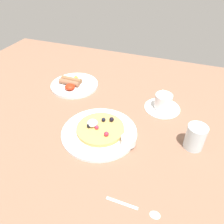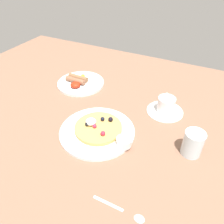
{
  "view_description": "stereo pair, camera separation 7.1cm",
  "coord_description": "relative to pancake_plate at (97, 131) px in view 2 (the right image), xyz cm",
  "views": [
    {
      "loc": [
        29.92,
        -58.3,
        55.7
      ],
      "look_at": [
        6.92,
        3.48,
        4.0
      ],
      "focal_mm": 34.99,
      "sensor_mm": 36.0,
      "label": 1
    },
    {
      "loc": [
        36.4,
        -55.49,
        55.7
      ],
      "look_at": [
        6.92,
        3.48,
        4.0
      ],
      "focal_mm": 34.99,
      "sensor_mm": 36.0,
      "label": 2
    }
  ],
  "objects": [
    {
      "name": "pancake_plate",
      "position": [
        0.0,
        0.0,
        0.0
      ],
      "size": [
        27.53,
        27.53,
        1.14
      ],
      "primitive_type": "cylinder",
      "color": "white",
      "rests_on": "ground_plane"
    },
    {
      "name": "pancake_with_berries",
      "position": [
        -0.04,
        0.7,
        1.46
      ],
      "size": [
        17.43,
        17.43,
        3.7
      ],
      "color": "tan",
      "rests_on": "pancake_plate"
    },
    {
      "name": "water_glass",
      "position": [
        32.56,
        5.2,
        3.85
      ],
      "size": [
        6.53,
        6.53,
        8.83
      ],
      "primitive_type": "cylinder",
      "color": "silver",
      "rests_on": "ground_plane"
    },
    {
      "name": "syrup_ramekin",
      "position": [
        11.76,
        -2.38,
        2.12
      ],
      "size": [
        5.11,
        5.11,
        3.01
      ],
      "color": "white",
      "rests_on": "pancake_plate"
    },
    {
      "name": "teaspoon",
      "position": [
        22.08,
        -22.95,
        -0.32
      ],
      "size": [
        14.93,
        2.2,
        0.6
      ],
      "color": "silver",
      "rests_on": "ground_plane"
    },
    {
      "name": "coffee_cup",
      "position": [
        18.81,
        23.64,
        3.26
      ],
      "size": [
        7.01,
        9.98,
        6.01
      ],
      "color": "white",
      "rests_on": "coffee_saucer"
    },
    {
      "name": "breakfast_plate",
      "position": [
        -24.24,
        26.34,
        0.1
      ],
      "size": [
        22.61,
        22.61,
        1.33
      ],
      "primitive_type": "cylinder",
      "color": "white",
      "rests_on": "ground_plane"
    },
    {
      "name": "fried_breakfast",
      "position": [
        -25.53,
        25.58,
        1.91
      ],
      "size": [
        10.7,
        14.67,
        2.76
      ],
      "color": "brown",
      "rests_on": "breakfast_plate"
    },
    {
      "name": "ground_plane",
      "position": [
        -5.24,
        5.35,
        -2.07
      ],
      "size": [
        169.8,
        135.5,
        3.0
      ],
      "primitive_type": "cube",
      "color": "brown"
    },
    {
      "name": "coffee_saucer",
      "position": [
        18.86,
        23.45,
        -0.22
      ],
      "size": [
        14.83,
        14.83,
        0.7
      ],
      "primitive_type": "cylinder",
      "color": "white",
      "rests_on": "ground_plane"
    }
  ]
}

